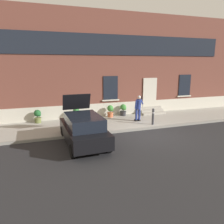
{
  "coord_description": "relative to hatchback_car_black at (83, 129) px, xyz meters",
  "views": [
    {
      "loc": [
        -5.72,
        -10.3,
        3.91
      ],
      "look_at": [
        -1.64,
        1.6,
        1.1
      ],
      "focal_mm": 34.72,
      "sensor_mm": 36.0,
      "label": 1
    }
  ],
  "objects": [
    {
      "name": "bollard_near_person",
      "position": [
        4.76,
        1.6,
        -0.09
      ],
      "size": [
        0.15,
        0.15,
        1.04
      ],
      "color": "#333338",
      "rests_on": "sidewalk"
    },
    {
      "name": "person_on_phone",
      "position": [
        4.23,
        2.64,
        0.35
      ],
      "size": [
        0.51,
        0.51,
        1.74
      ],
      "rotation": [
        0.0,
        0.0,
        -0.06
      ],
      "color": "navy",
      "rests_on": "sidewalk"
    },
    {
      "name": "hatchback_car_black",
      "position": [
        0.0,
        0.0,
        0.0
      ],
      "size": [
        1.9,
        4.12,
        2.34
      ],
      "color": "black",
      "rests_on": "ground"
    },
    {
      "name": "planter_olive",
      "position": [
        -2.11,
        4.4,
        -0.19
      ],
      "size": [
        0.44,
        0.44,
        0.86
      ],
      "color": "#606B38",
      "rests_on": "sidewalk"
    },
    {
      "name": "entrance_stoop",
      "position": [
        6.22,
        4.48,
        -0.46
      ],
      "size": [
        1.87,
        0.96,
        0.48
      ],
      "color": "#9E998E",
      "rests_on": "sidewalk"
    },
    {
      "name": "sidewalk",
      "position": [
        3.75,
        3.05,
        -0.72
      ],
      "size": [
        24.0,
        3.6,
        0.15
      ],
      "primitive_type": "cube",
      "color": "#99968E",
      "rests_on": "ground"
    },
    {
      "name": "ground_plane",
      "position": [
        3.75,
        0.25,
        -0.8
      ],
      "size": [
        80.0,
        80.0,
        0.0
      ],
      "primitive_type": "plane",
      "color": "#232326"
    },
    {
      "name": "bollard_far_left",
      "position": [
        1.03,
        1.6,
        -0.09
      ],
      "size": [
        0.15,
        0.15,
        1.04
      ],
      "color": "#333338",
      "rests_on": "sidewalk"
    },
    {
      "name": "curb_edge",
      "position": [
        3.75,
        1.19,
        -0.72
      ],
      "size": [
        24.0,
        0.12,
        0.15
      ],
      "primitive_type": "cube",
      "color": "gray",
      "rests_on": "ground"
    },
    {
      "name": "planter_charcoal",
      "position": [
        3.89,
        4.47,
        -0.19
      ],
      "size": [
        0.44,
        0.44,
        0.86
      ],
      "color": "#2D2D30",
      "rests_on": "sidewalk"
    },
    {
      "name": "planter_cream",
      "position": [
        0.37,
        4.23,
        -0.19
      ],
      "size": [
        0.44,
        0.44,
        0.86
      ],
      "color": "beige",
      "rests_on": "sidewalk"
    },
    {
      "name": "building_facade",
      "position": [
        3.76,
        5.54,
        2.93
      ],
      "size": [
        24.0,
        1.52,
        7.5
      ],
      "color": "brown",
      "rests_on": "ground"
    },
    {
      "name": "planter_terracotta",
      "position": [
        2.85,
        4.37,
        -0.19
      ],
      "size": [
        0.44,
        0.44,
        0.86
      ],
      "color": "#B25B38",
      "rests_on": "sidewalk"
    }
  ]
}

